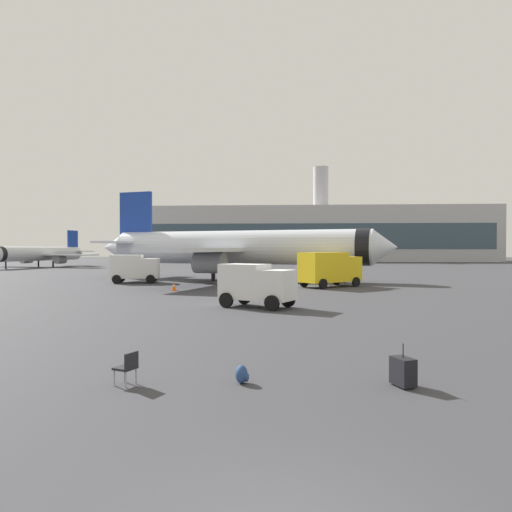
{
  "coord_description": "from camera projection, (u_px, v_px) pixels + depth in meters",
  "views": [
    {
      "loc": [
        0.02,
        -5.63,
        3.51
      ],
      "look_at": [
        -2.17,
        28.5,
        3.0
      ],
      "focal_mm": 33.02,
      "sensor_mm": 36.0,
      "label": 1
    }
  ],
  "objects": [
    {
      "name": "traveller_backpack",
      "position": [
        242.0,
        375.0,
        12.27
      ],
      "size": [
        0.36,
        0.4,
        0.48
      ],
      "color": "navy",
      "rests_on": "ground"
    },
    {
      "name": "terminal_building",
      "position": [
        316.0,
        234.0,
        138.16
      ],
      "size": [
        99.19,
        20.07,
        27.58
      ],
      "color": "#B2B2B7",
      "rests_on": "ground"
    },
    {
      "name": "airplane_taxiing",
      "position": [
        41.0,
        254.0,
        90.38
      ],
      "size": [
        22.83,
        25.13,
        7.42
      ],
      "color": "silver",
      "rests_on": "ground"
    },
    {
      "name": "fuel_truck",
      "position": [
        330.0,
        268.0,
        43.37
      ],
      "size": [
        6.16,
        5.66,
        3.2
      ],
      "color": "yellow",
      "rests_on": "ground"
    },
    {
      "name": "airplane_at_gate",
      "position": [
        236.0,
        248.0,
        53.44
      ],
      "size": [
        35.24,
        32.11,
        10.5
      ],
      "color": "silver",
      "rests_on": "ground"
    },
    {
      "name": "gate_chair",
      "position": [
        127.0,
        366.0,
        12.09
      ],
      "size": [
        0.63,
        0.63,
        0.86
      ],
      "color": "black",
      "rests_on": "ground"
    },
    {
      "name": "safety_cone_mid",
      "position": [
        310.0,
        274.0,
        59.49
      ],
      "size": [
        0.44,
        0.44,
        0.64
      ],
      "color": "#F2590C",
      "rests_on": "ground"
    },
    {
      "name": "cargo_van",
      "position": [
        256.0,
        283.0,
        28.24
      ],
      "size": [
        4.83,
        3.82,
        2.6
      ],
      "color": "white",
      "rests_on": "ground"
    },
    {
      "name": "safety_cone_near",
      "position": [
        174.0,
        286.0,
        39.5
      ],
      "size": [
        0.44,
        0.44,
        0.74
      ],
      "color": "#F2590C",
      "rests_on": "ground"
    },
    {
      "name": "service_truck",
      "position": [
        135.0,
        267.0,
        48.65
      ],
      "size": [
        5.09,
        3.16,
        2.9
      ],
      "color": "white",
      "rests_on": "ground"
    },
    {
      "name": "rolling_suitcase",
      "position": [
        403.0,
        371.0,
        11.98
      ],
      "size": [
        0.62,
        0.75,
        1.1
      ],
      "color": "black",
      "rests_on": "ground"
    }
  ]
}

